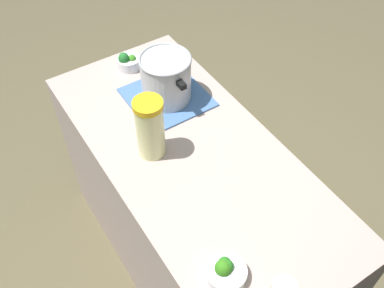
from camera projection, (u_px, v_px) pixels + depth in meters
ground_plane at (192, 259)px, 2.30m from camera, size 8.00×8.00×0.00m
counter_slab at (192, 214)px, 1.98m from camera, size 1.40×0.63×0.85m
dish_cloth at (167, 97)px, 1.86m from camera, size 0.32×0.31×0.01m
cooking_pot at (166, 77)px, 1.78m from camera, size 0.28×0.21×0.20m
lemonade_pitcher at (150, 128)px, 1.57m from camera, size 0.11×0.11×0.25m
broccoli_bowl_front at (129, 62)px, 1.97m from camera, size 0.11×0.11×0.09m
broccoli_bowl_center at (226, 271)px, 1.31m from camera, size 0.12×0.12×0.08m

